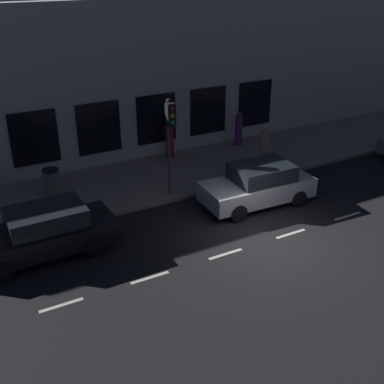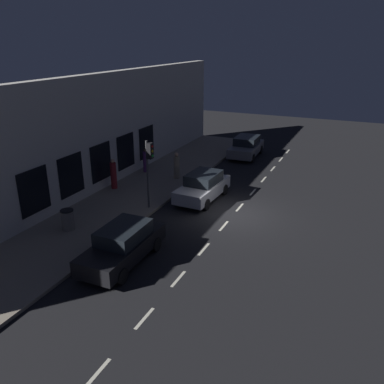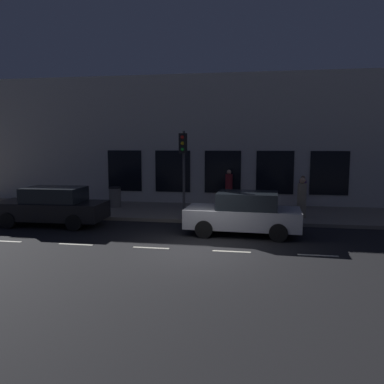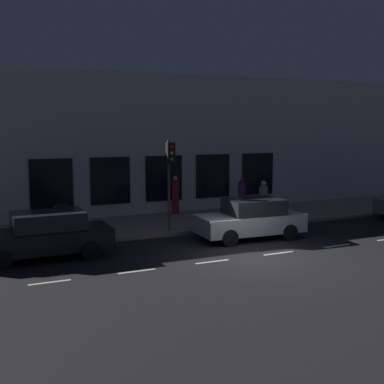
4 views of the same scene
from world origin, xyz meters
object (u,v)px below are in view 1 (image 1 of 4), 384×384
Objects in this scene: pedestrian_1 at (239,130)px; parked_car_2 at (258,185)px; pedestrian_0 at (170,139)px; trash_bin at (52,181)px; parked_car_1 at (44,232)px; traffic_light at (170,128)px; pedestrian_2 at (265,146)px.

parked_car_2 is at bearing -91.64° from pedestrian_1.
pedestrian_0 is 5.83m from trash_bin.
parked_car_2 is (-0.33, -7.83, -0.00)m from parked_car_1.
trash_bin is at bearing -147.88° from pedestrian_1.
traffic_light is 2.30× the size of pedestrian_1.
trash_bin is at bearing -18.05° from parked_car_1.
traffic_light reaches higher than trash_bin.
parked_car_1 is (-1.64, 5.19, -2.06)m from traffic_light.
parked_car_1 is at bearing 162.83° from trash_bin.
pedestrian_2 is at bearing -76.92° from parked_car_1.
traffic_light is 5.46m from pedestrian_2.
trash_bin is (-1.25, 5.68, -0.36)m from pedestrian_0.
pedestrian_2 is at bearing -37.30° from parked_car_2.
pedestrian_1 is at bearing -82.98° from trash_bin.
pedestrian_0 is at bearing -129.88° from pedestrian_2.
traffic_light is 3.88m from parked_car_2.
pedestrian_0 is 1.15× the size of pedestrian_1.
pedestrian_0 reaches higher than parked_car_2.
pedestrian_0 reaches higher than pedestrian_1.
traffic_light reaches higher than pedestrian_0.
traffic_light is 5.82m from parked_car_1.
pedestrian_2 reaches higher than pedestrian_1.
traffic_light is at bearing 55.96° from parked_car_2.
traffic_light is at bearing -120.28° from trash_bin.
pedestrian_0 is at bearing -25.64° from traffic_light.
trash_bin is (1.41, 9.01, -0.30)m from pedestrian_2.
pedestrian_2 reaches higher than parked_car_2.
pedestrian_2 is at bearing -72.33° from pedestrian_1.
pedestrian_2 reaches higher than trash_bin.
pedestrian_0 reaches higher than trash_bin.
parked_car_2 is 3.75m from pedestrian_2.
pedestrian_1 is 2.59m from pedestrian_2.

